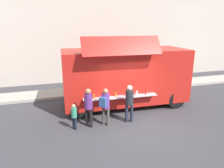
% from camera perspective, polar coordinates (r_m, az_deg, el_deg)
% --- Properties ---
extents(ground_plane, '(60.00, 60.00, 0.00)m').
position_cam_1_polar(ground_plane, '(8.55, 7.19, -12.03)').
color(ground_plane, '#38383D').
extents(curb_strip, '(28.00, 1.60, 0.15)m').
position_cam_1_polar(curb_strip, '(12.64, -18.16, -2.90)').
color(curb_strip, '#9E998E').
rests_on(curb_strip, ground).
extents(building_behind, '(32.00, 2.40, 8.09)m').
position_cam_1_polar(building_behind, '(15.91, -15.56, 15.64)').
color(building_behind, '#C0B4A5').
rests_on(building_behind, ground).
extents(food_truck_main, '(6.21, 3.11, 3.59)m').
position_cam_1_polar(food_truck_main, '(10.31, 3.67, 2.39)').
color(food_truck_main, red).
rests_on(food_truck_main, ground).
extents(trash_bin, '(0.60, 0.60, 0.90)m').
position_cam_1_polar(trash_bin, '(14.59, 16.83, 1.25)').
color(trash_bin, '#2E5D35').
rests_on(trash_bin, ground).
extents(customer_front_ordering, '(0.34, 0.33, 1.64)m').
position_cam_1_polar(customer_front_ordering, '(8.61, 4.88, -4.59)').
color(customer_front_ordering, '#1F2435').
rests_on(customer_front_ordering, ground).
extents(customer_mid_with_backpack, '(0.48, 0.50, 1.59)m').
position_cam_1_polar(customer_mid_with_backpack, '(8.28, -1.90, -5.44)').
color(customer_mid_with_backpack, '#48443F').
rests_on(customer_mid_with_backpack, ground).
extents(customer_rear_waiting, '(0.33, 0.33, 1.63)m').
position_cam_1_polar(customer_rear_waiting, '(8.24, -6.59, -5.68)').
color(customer_rear_waiting, black).
rests_on(customer_rear_waiting, ground).
extents(child_near_queue, '(0.22, 0.22, 1.07)m').
position_cam_1_polar(child_near_queue, '(8.23, -10.54, -8.39)').
color(child_near_queue, '#1E2435').
rests_on(child_near_queue, ground).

